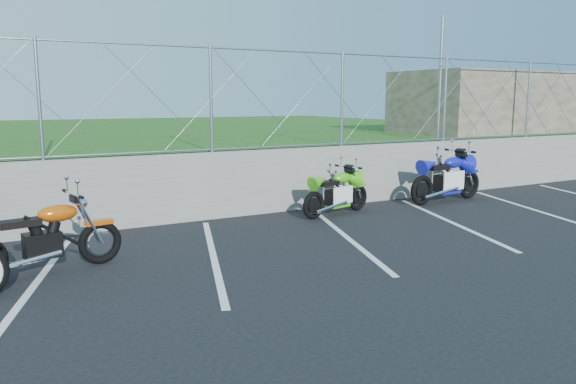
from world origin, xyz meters
TOP-DOWN VIEW (x-y plane):
  - ground at (0.00, 0.00)m, footprint 90.00×90.00m
  - retaining_wall at (0.00, 3.50)m, footprint 30.00×0.22m
  - grass_field at (0.00, 13.50)m, footprint 30.00×20.00m
  - stone_building at (10.50, 5.50)m, footprint 5.00×3.00m
  - chain_link_fence at (0.00, 3.50)m, footprint 28.00×0.03m
  - sign_pole at (7.20, 3.90)m, footprint 0.08×0.08m
  - parking_lines at (1.20, 1.00)m, footprint 18.29×4.31m
  - naked_orange at (-2.25, 1.27)m, footprint 2.10×0.71m
  - sportbike_green at (3.31, 2.61)m, footprint 1.82×0.66m
  - sportbike_blue at (6.30, 2.60)m, footprint 2.22×0.79m

SIDE VIEW (x-z plane):
  - ground at x=0.00m, z-range 0.00..0.00m
  - parking_lines at x=1.20m, z-range 0.00..0.01m
  - sportbike_green at x=3.31m, z-range -0.07..0.89m
  - naked_orange at x=-2.25m, z-range -0.08..0.97m
  - sportbike_blue at x=6.30m, z-range -0.08..1.07m
  - retaining_wall at x=0.00m, z-range 0.00..1.30m
  - grass_field at x=0.00m, z-range 0.00..1.30m
  - stone_building at x=10.50m, z-range 1.30..3.10m
  - chain_link_fence at x=0.00m, z-range 1.30..3.30m
  - sign_pole at x=7.20m, z-range 1.30..4.30m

